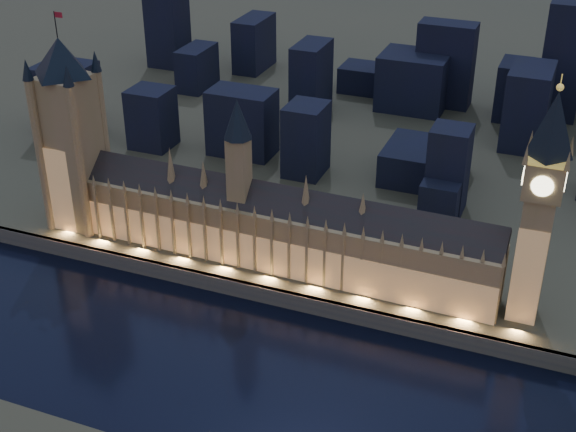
% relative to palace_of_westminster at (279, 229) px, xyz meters
% --- Properties ---
extents(ground_plane, '(2000.00, 2000.00, 0.00)m').
position_rel_palace_of_westminster_xyz_m(ground_plane, '(2.28, -61.75, -26.37)').
color(ground_plane, black).
rests_on(ground_plane, ground).
extents(north_bank, '(2000.00, 960.00, 8.00)m').
position_rel_palace_of_westminster_xyz_m(north_bank, '(2.28, 458.25, -22.37)').
color(north_bank, '#434634').
rests_on(north_bank, ground).
extents(embankment_wall, '(2000.00, 2.50, 8.00)m').
position_rel_palace_of_westminster_xyz_m(embankment_wall, '(2.28, -20.75, -22.37)').
color(embankment_wall, '#424748').
rests_on(embankment_wall, ground).
extents(palace_of_westminster, '(202.00, 23.72, 78.00)m').
position_rel_palace_of_westminster_xyz_m(palace_of_westminster, '(0.00, 0.00, 0.00)').
color(palace_of_westminster, '#94824E').
rests_on(palace_of_westminster, north_bank).
extents(victoria_tower, '(31.68, 31.68, 107.23)m').
position_rel_palace_of_westminster_xyz_m(victoria_tower, '(-107.72, 0.16, 34.53)').
color(victoria_tower, '#94824E').
rests_on(victoria_tower, north_bank).
extents(elizabeth_tower, '(18.00, 18.00, 105.50)m').
position_rel_palace_of_westminster_xyz_m(elizabeth_tower, '(110.28, 0.17, 40.37)').
color(elizabeth_tower, '#94824E').
rests_on(elizabeth_tower, north_bank).
extents(city_backdrop, '(482.26, 215.63, 87.34)m').
position_rel_palace_of_westminster_xyz_m(city_backdrop, '(36.02, 186.69, 5.37)').
color(city_backdrop, black).
rests_on(city_backdrop, north_bank).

